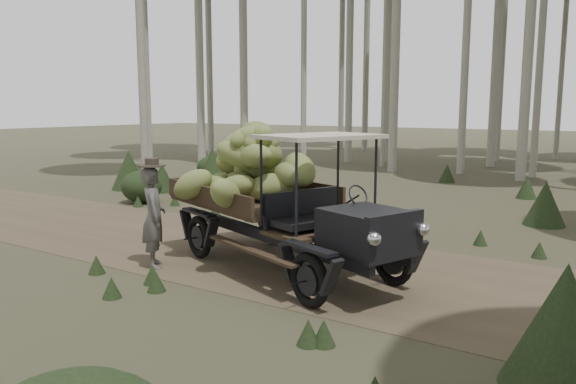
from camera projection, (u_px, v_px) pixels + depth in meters
name	position (u px, v px, depth m)	size (l,w,h in m)	color
ground	(277.00, 258.00, 9.75)	(120.00, 120.00, 0.00)	#473D2B
dirt_track	(277.00, 258.00, 9.75)	(70.00, 4.00, 0.01)	brown
banana_truck	(265.00, 179.00, 9.30)	(5.03, 3.13, 2.39)	black
farmer	(154.00, 216.00, 9.09)	(0.71, 0.69, 1.79)	#524F4B
undergrowth	(176.00, 247.00, 8.40)	(20.88, 22.17, 1.36)	#233319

